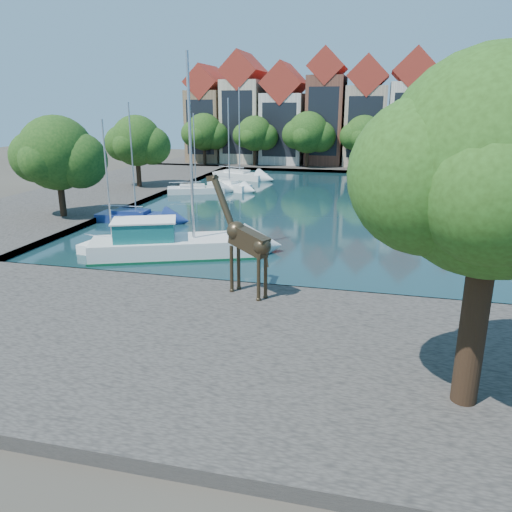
% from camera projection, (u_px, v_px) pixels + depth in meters
% --- Properties ---
extents(ground, '(160.00, 160.00, 0.00)m').
position_uv_depth(ground, '(283.00, 294.00, 26.04)').
color(ground, '#38332B').
rests_on(ground, ground).
extents(water_basin, '(38.00, 50.00, 0.08)m').
position_uv_depth(water_basin, '(329.00, 206.00, 48.33)').
color(water_basin, black).
rests_on(water_basin, ground).
extents(near_quay, '(50.00, 14.00, 0.50)m').
position_uv_depth(near_quay, '(250.00, 351.00, 19.46)').
color(near_quay, '#49443F').
rests_on(near_quay, ground).
extents(far_quay, '(60.00, 16.00, 0.50)m').
position_uv_depth(far_quay, '(350.00, 166.00, 77.99)').
color(far_quay, '#49443F').
rests_on(far_quay, ground).
extents(left_quay, '(14.00, 52.00, 0.50)m').
position_uv_depth(left_quay, '(98.00, 193.00, 53.93)').
color(left_quay, '#49443F').
rests_on(left_quay, ground).
extents(plane_tree, '(8.32, 6.40, 10.62)m').
position_uv_depth(plane_tree, '(499.00, 173.00, 13.70)').
color(plane_tree, '#332114').
rests_on(plane_tree, near_quay).
extents(townhouse_west_end, '(5.44, 9.18, 14.93)m').
position_uv_depth(townhouse_west_end, '(209.00, 118.00, 81.12)').
color(townhouse_west_end, '#866849').
rests_on(townhouse_west_end, far_quay).
extents(townhouse_west_mid, '(5.94, 9.18, 16.79)m').
position_uv_depth(townhouse_west_mid, '(245.00, 112.00, 79.50)').
color(townhouse_west_mid, '#C4B596').
rests_on(townhouse_west_mid, far_quay).
extents(townhouse_west_inner, '(6.43, 9.18, 15.15)m').
position_uv_depth(townhouse_west_inner, '(285.00, 118.00, 78.29)').
color(townhouse_west_inner, beige).
rests_on(townhouse_west_inner, far_quay).
extents(townhouse_center, '(5.44, 9.18, 16.93)m').
position_uv_depth(townhouse_center, '(326.00, 112.00, 76.51)').
color(townhouse_center, brown).
rests_on(townhouse_center, far_quay).
extents(townhouse_east_inner, '(5.94, 9.18, 15.79)m').
position_uv_depth(townhouse_east_inner, '(366.00, 116.00, 75.34)').
color(townhouse_east_inner, tan).
rests_on(townhouse_east_inner, far_quay).
extents(townhouse_east_mid, '(6.43, 9.18, 16.65)m').
position_uv_depth(townhouse_east_mid, '(411.00, 114.00, 73.76)').
color(townhouse_east_mid, beige).
rests_on(townhouse_east_mid, far_quay).
extents(townhouse_east_end, '(5.44, 9.18, 14.43)m').
position_uv_depth(townhouse_east_end, '(457.00, 121.00, 72.58)').
color(townhouse_east_end, brown).
rests_on(townhouse_east_end, far_quay).
extents(far_tree_far_west, '(7.28, 5.60, 7.68)m').
position_uv_depth(far_tree_far_west, '(205.00, 133.00, 76.40)').
color(far_tree_far_west, '#332114').
rests_on(far_tree_far_west, far_quay).
extents(far_tree_west, '(6.76, 5.20, 7.36)m').
position_uv_depth(far_tree_west, '(255.00, 135.00, 74.62)').
color(far_tree_west, '#332114').
rests_on(far_tree_west, far_quay).
extents(far_tree_mid_west, '(7.80, 6.00, 8.00)m').
position_uv_depth(far_tree_mid_west, '(309.00, 134.00, 72.74)').
color(far_tree_mid_west, '#332114').
rests_on(far_tree_mid_west, far_quay).
extents(far_tree_mid_east, '(7.02, 5.40, 7.52)m').
position_uv_depth(far_tree_mid_east, '(364.00, 136.00, 70.97)').
color(far_tree_mid_east, '#332114').
rests_on(far_tree_mid_east, far_quay).
extents(far_tree_east, '(7.54, 5.80, 7.84)m').
position_uv_depth(far_tree_east, '(423.00, 136.00, 69.13)').
color(far_tree_east, '#332114').
rests_on(far_tree_east, far_quay).
extents(far_tree_far_east, '(6.76, 5.20, 7.36)m').
position_uv_depth(far_tree_far_east, '(485.00, 138.00, 67.36)').
color(far_tree_far_east, '#332114').
rests_on(far_tree_far_east, far_quay).
extents(side_tree_left_near, '(7.80, 6.00, 8.20)m').
position_uv_depth(side_tree_left_near, '(58.00, 156.00, 40.31)').
color(side_tree_left_near, '#332114').
rests_on(side_tree_left_near, left_quay).
extents(side_tree_left_far, '(7.28, 5.60, 7.88)m').
position_uv_depth(side_tree_left_far, '(137.00, 142.00, 55.44)').
color(side_tree_left_far, '#332114').
rests_on(side_tree_left_far, left_quay).
extents(giraffe_statue, '(3.67, 2.26, 5.68)m').
position_uv_depth(giraffe_statue, '(244.00, 239.00, 23.95)').
color(giraffe_statue, '#352A1A').
rests_on(giraffe_statue, near_quay).
extents(motorsailer, '(10.87, 6.75, 12.39)m').
position_uv_depth(motorsailer, '(169.00, 242.00, 31.91)').
color(motorsailer, silver).
rests_on(motorsailer, water_basin).
extents(sailboat_left_a, '(4.85, 2.30, 8.55)m').
position_uv_depth(sailboat_left_a, '(113.00, 248.00, 32.31)').
color(sailboat_left_a, white).
rests_on(sailboat_left_a, water_basin).
extents(sailboat_left_b, '(6.52, 2.50, 9.55)m').
position_uv_depth(sailboat_left_b, '(136.00, 215.00, 41.57)').
color(sailboat_left_b, navy).
rests_on(sailboat_left_b, water_basin).
extents(sailboat_left_c, '(6.52, 4.30, 8.50)m').
position_uv_depth(sailboat_left_c, '(196.00, 189.00, 54.84)').
color(sailboat_left_c, silver).
rests_on(sailboat_left_c, water_basin).
extents(sailboat_left_d, '(5.52, 3.85, 10.05)m').
position_uv_depth(sailboat_left_d, '(229.00, 185.00, 56.76)').
color(sailboat_left_d, white).
rests_on(sailboat_left_d, water_basin).
extents(sailboat_left_e, '(7.48, 4.49, 11.42)m').
position_uv_depth(sailboat_left_e, '(240.00, 174.00, 65.20)').
color(sailboat_left_e, silver).
rests_on(sailboat_left_e, water_basin).
extents(sailboat_right_b, '(6.68, 2.44, 10.17)m').
position_uv_depth(sailboat_right_b, '(483.00, 234.00, 35.61)').
color(sailboat_right_b, navy).
rests_on(sailboat_right_b, water_basin).
extents(sailboat_right_c, '(5.89, 2.88, 9.58)m').
position_uv_depth(sailboat_right_c, '(461.00, 204.00, 46.07)').
color(sailboat_right_c, beige).
rests_on(sailboat_right_c, water_basin).
extents(sailboat_right_d, '(5.69, 3.59, 8.28)m').
position_uv_depth(sailboat_right_d, '(466.00, 179.00, 61.36)').
color(sailboat_right_d, silver).
rests_on(sailboat_right_d, water_basin).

